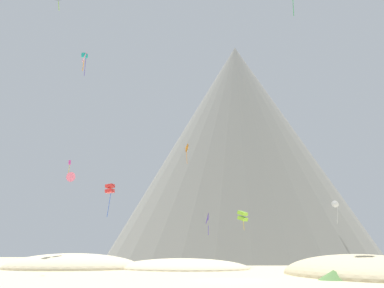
{
  "coord_description": "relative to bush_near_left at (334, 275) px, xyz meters",
  "views": [
    {
      "loc": [
        -1.89,
        -35.56,
        2.11
      ],
      "look_at": [
        -3.94,
        34.62,
        20.15
      ],
      "focal_mm": 39.86,
      "sensor_mm": 36.0,
      "label": 1
    }
  ],
  "objects": [
    {
      "name": "ground_plane",
      "position": [
        -8.55,
        -0.84,
        -0.4
      ],
      "size": [
        400.0,
        400.0,
        0.0
      ],
      "primitive_type": "plane",
      "color": "beige"
    },
    {
      "name": "dune_foreground_left",
      "position": [
        -13.67,
        26.57,
        -0.4
      ],
      "size": [
        25.54,
        27.76,
        2.83
      ],
      "primitive_type": "ellipsoid",
      "rotation": [
        0.0,
        0.0,
        1.98
      ],
      "color": "beige",
      "rests_on": "ground_plane"
    },
    {
      "name": "dune_foreground_right",
      "position": [
        7.32,
        23.68,
        -0.4
      ],
      "size": [
        16.7,
        20.29,
        3.43
      ],
      "primitive_type": "ellipsoid",
      "rotation": [
        0.0,
        0.0,
        2.88
      ],
      "color": "beige",
      "rests_on": "ground_plane"
    },
    {
      "name": "dune_midground",
      "position": [
        -29.24,
        26.19,
        -0.4
      ],
      "size": [
        26.58,
        26.57,
        4.23
      ],
      "primitive_type": "ellipsoid",
      "rotation": [
        0.0,
        0.0,
        1.01
      ],
      "color": "beige",
      "rests_on": "ground_plane"
    },
    {
      "name": "dune_back_low",
      "position": [
        4.49,
        8.04,
        -0.4
      ],
      "size": [
        14.28,
        25.8,
        4.08
      ],
      "primitive_type": "ellipsoid",
      "rotation": [
        0.0,
        0.0,
        1.61
      ],
      "color": "#CCBA8E",
      "rests_on": "ground_plane"
    },
    {
      "name": "bush_near_left",
      "position": [
        0.0,
        0.0,
        0.0
      ],
      "size": [
        3.08,
        3.08,
        0.8
      ],
      "primitive_type": "cone",
      "rotation": [
        0.0,
        0.0,
        3.35
      ],
      "color": "#568442",
      "rests_on": "ground_plane"
    },
    {
      "name": "bush_near_right",
      "position": [
        8.08,
        21.14,
        -0.14
      ],
      "size": [
        2.58,
        2.58,
        0.53
      ],
      "primitive_type": "cone",
      "rotation": [
        0.0,
        0.0,
        2.34
      ],
      "color": "#568442",
      "rests_on": "ground_plane"
    },
    {
      "name": "rock_massif",
      "position": [
        -1.99,
        76.87,
        27.42
      ],
      "size": [
        96.34,
        96.34,
        59.92
      ],
      "color": "gray",
      "rests_on": "ground_plane"
    },
    {
      "name": "kite_pink_high",
      "position": [
        -26.99,
        17.45,
        28.0
      ],
      "size": [
        0.79,
        1.24,
        2.71
      ],
      "rotation": [
        0.0,
        0.0,
        1.35
      ],
      "color": "pink"
    },
    {
      "name": "kite_white_low",
      "position": [
        16.59,
        52.66,
        11.52
      ],
      "size": [
        1.52,
        0.61,
        4.89
      ],
      "rotation": [
        0.0,
        0.0,
        6.23
      ],
      "color": "white"
    },
    {
      "name": "kite_rainbow_low",
      "position": [
        -30.28,
        25.32,
        12.7
      ],
      "size": [
        1.51,
        1.51,
        1.48
      ],
      "rotation": [
        0.0,
        0.0,
        3.93
      ],
      "color": "#E5668C"
    },
    {
      "name": "kite_lime_low",
      "position": [
        -4.27,
        33.46,
        7.55
      ],
      "size": [
        1.82,
        1.81,
        3.15
      ],
      "rotation": [
        0.0,
        0.0,
        3.99
      ],
      "color": "#8CD133"
    },
    {
      "name": "kite_orange_mid",
      "position": [
        -14.13,
        48.85,
        22.81
      ],
      "size": [
        1.07,
        1.94,
        4.3
      ],
      "rotation": [
        0.0,
        0.0,
        4.58
      ],
      "color": "orange"
    },
    {
      "name": "kite_magenta_mid",
      "position": [
        -35.74,
        41.19,
        17.68
      ],
      "size": [
        0.64,
        0.79,
        3.82
      ],
      "rotation": [
        0.0,
        0.0,
        1.52
      ],
      "color": "#D1339E"
    },
    {
      "name": "kite_indigo_low",
      "position": [
        -9.86,
        39.53,
        7.61
      ],
      "size": [
        0.86,
        2.37,
        4.04
      ],
      "rotation": [
        0.0,
        0.0,
        1.58
      ],
      "color": "#5138B2"
    },
    {
      "name": "kite_teal_high",
      "position": [
        -32.03,
        33.9,
        36.45
      ],
      "size": [
        1.17,
        1.14,
        4.39
      ],
      "rotation": [
        0.0,
        0.0,
        4.22
      ],
      "color": "teal"
    },
    {
      "name": "kite_red_low",
      "position": [
        -25.79,
        31.95,
        11.86
      ],
      "size": [
        1.51,
        1.47,
        5.32
      ],
      "rotation": [
        0.0,
        0.0,
        1.3
      ],
      "color": "red"
    }
  ]
}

